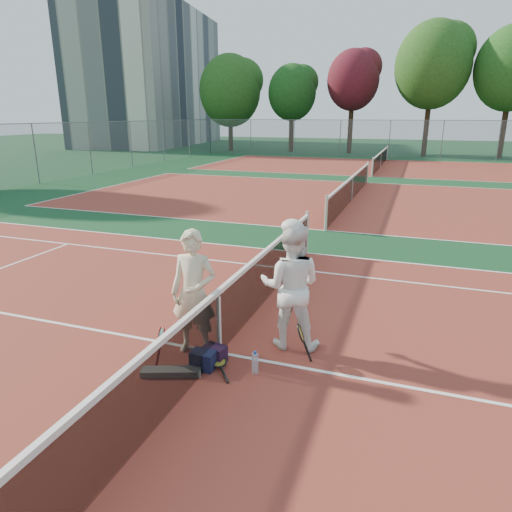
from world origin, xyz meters
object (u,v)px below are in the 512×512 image
at_px(sports_bag_navy, 203,360).
at_px(racket_black_held, 300,343).
at_px(player_b, 291,286).
at_px(sports_bag_purple, 215,354).
at_px(water_bottle, 255,364).
at_px(net_main, 219,322).
at_px(player_a, 194,293).
at_px(racket_spare, 218,363).
at_px(racket_red, 162,347).
at_px(apartment_block, 152,78).

bearing_deg(sports_bag_navy, racket_black_held, 28.07).
bearing_deg(player_b, racket_black_held, 114.52).
relative_size(sports_bag_purple, water_bottle, 1.04).
relative_size(net_main, player_a, 5.84).
distance_m(player_b, racket_spare, 1.54).
xyz_separation_m(net_main, racket_red, (-0.61, -0.59, -0.21)).
height_order(sports_bag_navy, sports_bag_purple, sports_bag_navy).
relative_size(racket_red, sports_bag_navy, 1.76).
xyz_separation_m(apartment_block, player_a, (27.63, -44.05, -6.56)).
bearing_deg(racket_spare, player_a, 17.52).
height_order(apartment_block, sports_bag_navy, apartment_block).
bearing_deg(racket_red, racket_black_held, -24.04).
xyz_separation_m(sports_bag_purple, water_bottle, (0.65, -0.09, 0.02)).
height_order(player_b, sports_bag_purple, player_b).
xyz_separation_m(net_main, sports_bag_navy, (-0.04, -0.48, -0.38)).
bearing_deg(net_main, racket_black_held, 8.56).
relative_size(player_a, racket_spare, 3.15).
height_order(racket_spare, sports_bag_navy, sports_bag_navy).
bearing_deg(player_a, water_bottle, -21.97).
height_order(racket_black_held, racket_spare, racket_black_held).
relative_size(racket_red, racket_black_held, 1.03).
distance_m(racket_black_held, water_bottle, 0.74).
bearing_deg(apartment_block, water_bottle, -57.10).
bearing_deg(player_b, sports_bag_navy, 40.66).
xyz_separation_m(player_a, racket_spare, (0.51, -0.32, -0.88)).
xyz_separation_m(net_main, player_b, (0.91, 0.61, 0.46)).
bearing_deg(racket_black_held, player_b, -70.25).
xyz_separation_m(player_a, racket_red, (-0.25, -0.55, -0.64)).
bearing_deg(water_bottle, sports_bag_navy, -170.24).
xyz_separation_m(racket_black_held, water_bottle, (-0.50, -0.53, -0.14)).
bearing_deg(racket_black_held, racket_red, 10.35).
relative_size(net_main, sports_bag_navy, 32.76).
height_order(player_b, water_bottle, player_b).
height_order(net_main, sports_bag_navy, net_main).
bearing_deg(racket_spare, apartment_block, -8.07).
bearing_deg(water_bottle, net_main, 153.01).
bearing_deg(water_bottle, racket_red, -169.48).
distance_m(racket_black_held, racket_spare, 1.20).
height_order(player_b, racket_red, player_b).
distance_m(apartment_block, racket_black_held, 53.14).
bearing_deg(sports_bag_navy, sports_bag_purple, 69.45).
xyz_separation_m(racket_red, racket_spare, (0.75, 0.23, -0.23)).
relative_size(racket_black_held, sports_bag_purple, 1.83).
bearing_deg(racket_black_held, sports_bag_purple, 8.03).
xyz_separation_m(player_a, player_b, (1.28, 0.66, 0.03)).
bearing_deg(player_b, racket_spare, 43.35).
distance_m(net_main, water_bottle, 0.85).
bearing_deg(player_b, racket_red, 30.16).
height_order(player_b, racket_spare, player_b).
height_order(racket_spare, water_bottle, water_bottle).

